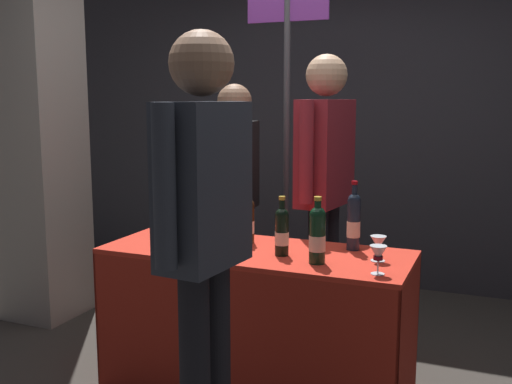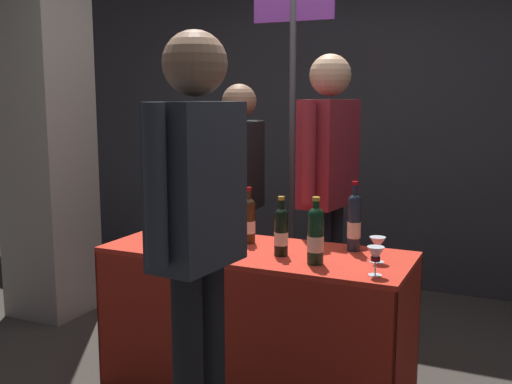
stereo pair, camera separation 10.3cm
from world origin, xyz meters
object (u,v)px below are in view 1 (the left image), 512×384
at_px(concrete_pillar, 37,114).
at_px(wine_glass_mid, 378,254).
at_px(display_bottle_0, 317,234).
at_px(vendor_presenter, 325,173).
at_px(wine_glass_near_vendor, 378,243).
at_px(booth_signpost, 287,121).
at_px(featured_wine_bottle, 354,221).
at_px(taster_foreground_right, 204,218).
at_px(tasting_table, 256,295).

relative_size(concrete_pillar, wine_glass_mid, 21.98).
height_order(display_bottle_0, vendor_presenter, vendor_presenter).
height_order(wine_glass_near_vendor, booth_signpost, booth_signpost).
bearing_deg(featured_wine_bottle, taster_foreground_right, -110.67).
distance_m(concrete_pillar, taster_foreground_right, 2.31).
bearing_deg(wine_glass_mid, booth_signpost, 124.68).
bearing_deg(tasting_table, vendor_presenter, 76.96).
xyz_separation_m(concrete_pillar, tasting_table, (1.82, -0.46, -0.91)).
bearing_deg(vendor_presenter, display_bottle_0, 21.24).
bearing_deg(wine_glass_mid, display_bottle_0, 167.68).
distance_m(vendor_presenter, taster_foreground_right, 1.46).
distance_m(featured_wine_bottle, wine_glass_near_vendor, 0.24).
distance_m(featured_wine_bottle, taster_foreground_right, 1.03).
distance_m(tasting_table, booth_signpost, 1.42).
bearing_deg(tasting_table, booth_signpost, 102.03).
relative_size(tasting_table, wine_glass_near_vendor, 12.90).
xyz_separation_m(display_bottle_0, taster_foreground_right, (-0.26, -0.64, 0.18)).
xyz_separation_m(featured_wine_bottle, display_bottle_0, (-0.10, -0.32, -0.01)).
bearing_deg(wine_glass_near_vendor, featured_wine_bottle, 134.20).
relative_size(featured_wine_bottle, wine_glass_mid, 2.76).
distance_m(concrete_pillar, vendor_presenter, 2.02).
height_order(display_bottle_0, taster_foreground_right, taster_foreground_right).
bearing_deg(display_bottle_0, wine_glass_near_vendor, 30.37).
relative_size(display_bottle_0, taster_foreground_right, 0.18).
xyz_separation_m(display_bottle_0, vendor_presenter, (-0.20, 0.82, 0.19)).
relative_size(tasting_table, featured_wine_bottle, 4.42).
relative_size(display_bottle_0, wine_glass_mid, 2.46).
bearing_deg(taster_foreground_right, wine_glass_mid, -38.89).
xyz_separation_m(tasting_table, featured_wine_bottle, (0.46, 0.19, 0.40)).
distance_m(display_bottle_0, booth_signpost, 1.45).
bearing_deg(featured_wine_bottle, tasting_table, -157.67).
height_order(featured_wine_bottle, wine_glass_near_vendor, featured_wine_bottle).
bearing_deg(tasting_table, wine_glass_near_vendor, 2.27).
bearing_deg(wine_glass_mid, featured_wine_bottle, 118.03).
bearing_deg(featured_wine_bottle, display_bottle_0, -107.09).
bearing_deg(wine_glass_mid, wine_glass_near_vendor, 101.15).
distance_m(wine_glass_mid, booth_signpost, 1.66).
height_order(tasting_table, booth_signpost, booth_signpost).
bearing_deg(display_bottle_0, featured_wine_bottle, 72.91).
height_order(tasting_table, featured_wine_bottle, featured_wine_bottle).
relative_size(tasting_table, wine_glass_mid, 12.17).
xyz_separation_m(display_bottle_0, wine_glass_mid, (0.30, -0.07, -0.05)).
height_order(wine_glass_mid, booth_signpost, booth_signpost).
distance_m(concrete_pillar, display_bottle_0, 2.32).
xyz_separation_m(concrete_pillar, featured_wine_bottle, (2.28, -0.27, -0.51)).
relative_size(featured_wine_bottle, wine_glass_near_vendor, 2.92).
distance_m(display_bottle_0, taster_foreground_right, 0.71).
relative_size(display_bottle_0, vendor_presenter, 0.18).
distance_m(concrete_pillar, wine_glass_mid, 2.63).
relative_size(display_bottle_0, wine_glass_near_vendor, 2.61).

